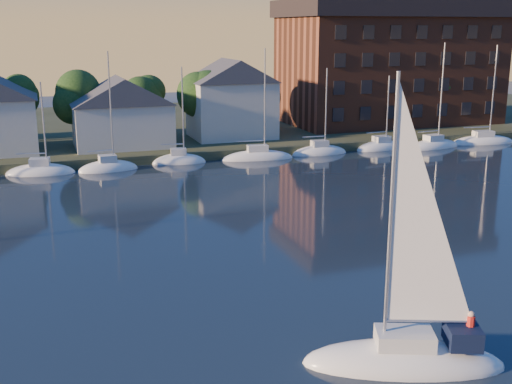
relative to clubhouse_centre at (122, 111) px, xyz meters
name	(u,v)px	position (x,y,z in m)	size (l,w,h in m)	color
shoreline_land	(148,130)	(6.00, 18.00, -5.13)	(160.00, 50.00, 2.00)	#313820
wooden_dock	(183,159)	(6.00, -5.00, -5.13)	(120.00, 3.00, 1.00)	brown
clubhouse_centre	(122,111)	(0.00, 0.00, 0.00)	(11.55, 8.40, 8.08)	beige
clubhouse_east	(231,98)	(14.00, 2.00, 0.87)	(10.50, 8.40, 9.80)	beige
condo_block	(389,61)	(40.00, 7.95, 4.66)	(31.00, 17.00, 17.40)	brown
tree_line	(177,87)	(8.00, 6.00, 2.04)	(93.40, 5.40, 8.90)	#372919
moored_fleet	(224,161)	(10.00, -8.00, -5.03)	(95.50, 2.40, 12.05)	white
hero_sailboat	(407,353)	(4.98, -53.71, -4.55)	(9.37, 5.94, 13.96)	white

